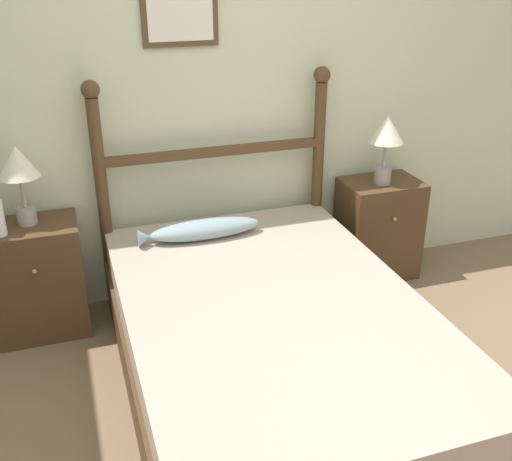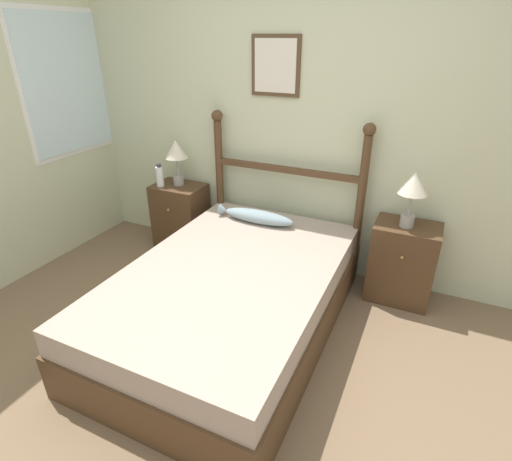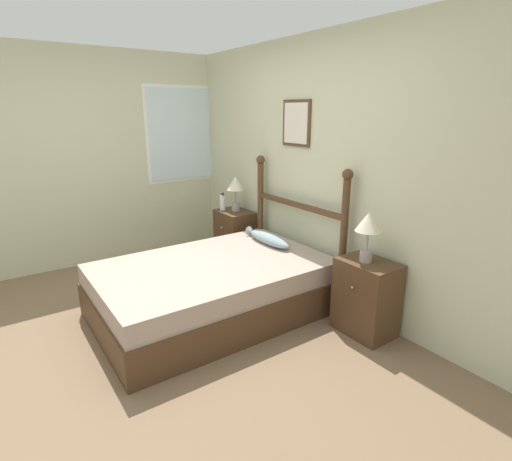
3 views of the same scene
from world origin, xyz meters
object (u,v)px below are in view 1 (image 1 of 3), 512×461
(nightstand_left, at_px, (39,279))
(fish_pillow, at_px, (202,230))
(nightstand_right, at_px, (378,228))
(table_lamp_left, at_px, (18,168))
(table_lamp_right, at_px, (386,135))
(bed, at_px, (273,347))

(nightstand_left, distance_m, fish_pillow, 0.94)
(nightstand_left, xyz_separation_m, nightstand_right, (2.10, 0.00, 0.00))
(nightstand_right, distance_m, table_lamp_left, 2.20)
(table_lamp_left, xyz_separation_m, table_lamp_right, (2.09, -0.05, 0.00))
(bed, height_order, table_lamp_left, table_lamp_left)
(bed, xyz_separation_m, table_lamp_right, (1.03, 0.87, 0.71))
(table_lamp_right, distance_m, fish_pillow, 1.26)
(table_lamp_left, bearing_deg, nightstand_left, -77.40)
(table_lamp_left, xyz_separation_m, fish_pillow, (0.90, -0.17, -0.40))
(table_lamp_left, distance_m, fish_pillow, 1.00)
(nightstand_right, bearing_deg, nightstand_left, 180.00)
(nightstand_left, height_order, table_lamp_left, table_lamp_left)
(bed, relative_size, table_lamp_left, 4.89)
(nightstand_right, height_order, table_lamp_right, table_lamp_right)
(fish_pillow, bearing_deg, table_lamp_right, 5.97)
(table_lamp_right, bearing_deg, nightstand_right, 55.15)
(bed, height_order, nightstand_left, nightstand_left)
(fish_pillow, bearing_deg, nightstand_right, 7.13)
(table_lamp_right, bearing_deg, bed, -139.72)
(nightstand_right, xyz_separation_m, table_lamp_right, (-0.02, -0.03, 0.64))
(bed, distance_m, nightstand_left, 1.39)
(nightstand_left, xyz_separation_m, table_lamp_left, (-0.01, 0.02, 0.64))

